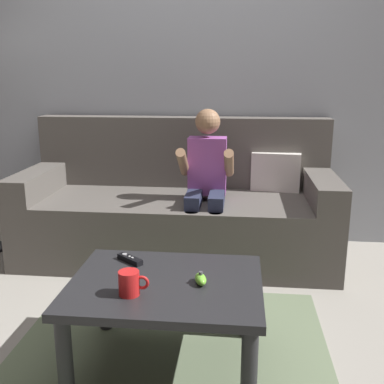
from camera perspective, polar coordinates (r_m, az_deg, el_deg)
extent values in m
plane|color=#9E998E|center=(2.15, -3.10, -19.51)|extent=(8.24, 8.24, 0.00)
cube|color=#999EA8|center=(3.32, 0.95, 15.35)|extent=(4.12, 0.05, 2.50)
cube|color=#56514C|center=(3.06, -1.91, -4.38)|extent=(2.04, 0.80, 0.42)
cube|color=#56514C|center=(3.26, -1.21, 5.07)|extent=(2.04, 0.16, 0.49)
cube|color=#56514C|center=(3.24, -18.50, 1.32)|extent=(0.18, 0.80, 0.16)
cube|color=#56514C|center=(3.00, 15.94, 0.49)|extent=(0.18, 0.80, 0.16)
cube|color=silver|center=(3.18, 10.42, 2.54)|extent=(0.34, 0.16, 0.26)
cylinder|color=#282D47|center=(2.73, -0.07, -6.75)|extent=(0.08, 0.08, 0.42)
cylinder|color=#282D47|center=(2.72, 2.87, -6.85)|extent=(0.08, 0.08, 0.42)
cube|color=#282D47|center=(2.79, 0.25, -0.90)|extent=(0.09, 0.30, 0.09)
cube|color=#282D47|center=(2.78, 3.11, -0.98)|extent=(0.09, 0.30, 0.09)
cube|color=#994C9E|center=(2.89, 1.93, 3.30)|extent=(0.24, 0.14, 0.36)
cylinder|color=#936B4C|center=(2.76, -1.15, 3.73)|extent=(0.06, 0.26, 0.21)
cylinder|color=#936B4C|center=(2.74, 4.65, 3.60)|extent=(0.06, 0.26, 0.21)
sphere|color=#936B4C|center=(2.85, 1.98, 8.80)|extent=(0.16, 0.16, 0.16)
cube|color=#232326|center=(1.89, -3.32, -11.55)|extent=(0.78, 0.61, 0.04)
cylinder|color=#232326|center=(1.86, -15.62, -19.55)|extent=(0.06, 0.06, 0.35)
cylinder|color=#232326|center=(1.75, 7.15, -21.42)|extent=(0.06, 0.06, 0.35)
cylinder|color=#232326|center=(2.28, -10.84, -12.53)|extent=(0.06, 0.06, 0.35)
cylinder|color=#232326|center=(2.19, 6.93, -13.51)|extent=(0.06, 0.06, 0.35)
cube|color=#6B7A5B|center=(2.08, -3.16, -20.66)|extent=(1.41, 1.40, 0.01)
cube|color=black|center=(2.07, -7.75, -8.35)|extent=(0.13, 0.11, 0.02)
cylinder|color=#99999E|center=(2.10, -8.43, -7.70)|extent=(0.02, 0.02, 0.00)
cylinder|color=silver|center=(2.07, -7.83, -7.98)|extent=(0.01, 0.01, 0.00)
cylinder|color=silver|center=(2.06, -7.46, -8.14)|extent=(0.01, 0.01, 0.00)
ellipsoid|color=#72C638|center=(1.85, 1.08, -10.84)|extent=(0.07, 0.10, 0.04)
cylinder|color=#4C4C51|center=(1.84, 1.09, -10.11)|extent=(0.02, 0.02, 0.01)
cylinder|color=red|center=(1.77, -7.88, -11.22)|extent=(0.08, 0.08, 0.09)
torus|color=red|center=(1.76, -6.27, -11.19)|extent=(0.06, 0.01, 0.06)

